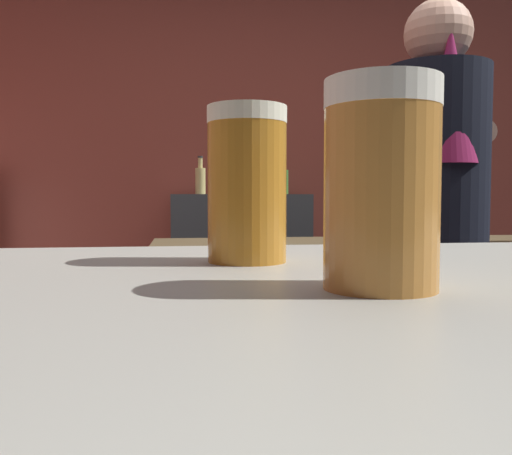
{
  "coord_description": "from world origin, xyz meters",
  "views": [
    {
      "loc": [
        -0.56,
        -1.44,
        1.08
      ],
      "look_at": [
        -0.48,
        -0.75,
        1.04
      ],
      "focal_mm": 38.34,
      "sensor_mm": 36.0,
      "label": 1
    }
  ],
  "objects_px": {
    "chefs_knife": "(455,241)",
    "bottle_vinegar": "(284,181)",
    "bartender": "(435,222)",
    "bottle_hot_sauce": "(200,179)",
    "mixing_bowl": "(259,237)",
    "pint_glass_near": "(381,185)",
    "pint_glass_far": "(247,185)",
    "bottle_olive_oil": "(239,178)",
    "bottle_soy": "(251,180)"
  },
  "relations": [
    {
      "from": "pint_glass_far",
      "to": "bartender",
      "type": "bearing_deg",
      "value": 57.91
    },
    {
      "from": "chefs_knife",
      "to": "bottle_vinegar",
      "type": "height_order",
      "value": "bottle_vinegar"
    },
    {
      "from": "pint_glass_far",
      "to": "bottle_hot_sauce",
      "type": "xyz_separation_m",
      "value": [
        0.04,
        2.78,
        0.09
      ]
    },
    {
      "from": "pint_glass_far",
      "to": "bottle_olive_oil",
      "type": "relative_size",
      "value": 0.56
    },
    {
      "from": "pint_glass_far",
      "to": "chefs_knife",
      "type": "bearing_deg",
      "value": 57.25
    },
    {
      "from": "mixing_bowl",
      "to": "bottle_hot_sauce",
      "type": "xyz_separation_m",
      "value": [
        -0.2,
        1.15,
        0.26
      ]
    },
    {
      "from": "bartender",
      "to": "pint_glass_far",
      "type": "bearing_deg",
      "value": 150.96
    },
    {
      "from": "bottle_vinegar",
      "to": "mixing_bowl",
      "type": "bearing_deg",
      "value": -105.02
    },
    {
      "from": "chefs_knife",
      "to": "bottle_soy",
      "type": "distance_m",
      "value": 1.49
    },
    {
      "from": "bottle_olive_oil",
      "to": "chefs_knife",
      "type": "bearing_deg",
      "value": -56.73
    },
    {
      "from": "pint_glass_near",
      "to": "bottle_soy",
      "type": "distance_m",
      "value": 3.1
    },
    {
      "from": "pint_glass_near",
      "to": "pint_glass_far",
      "type": "xyz_separation_m",
      "value": [
        -0.07,
        0.16,
        0.0
      ]
    },
    {
      "from": "mixing_bowl",
      "to": "pint_glass_near",
      "type": "distance_m",
      "value": 1.81
    },
    {
      "from": "pint_glass_far",
      "to": "bottle_vinegar",
      "type": "height_order",
      "value": "bottle_vinegar"
    },
    {
      "from": "bottle_olive_oil",
      "to": "bottle_soy",
      "type": "distance_m",
      "value": 0.14
    },
    {
      "from": "chefs_knife",
      "to": "bottle_olive_oil",
      "type": "relative_size",
      "value": 0.97
    },
    {
      "from": "chefs_knife",
      "to": "bottle_soy",
      "type": "xyz_separation_m",
      "value": [
        -0.69,
        1.29,
        0.28
      ]
    },
    {
      "from": "mixing_bowl",
      "to": "bottle_olive_oil",
      "type": "height_order",
      "value": "bottle_olive_oil"
    },
    {
      "from": "mixing_bowl",
      "to": "pint_glass_far",
      "type": "distance_m",
      "value": 1.66
    },
    {
      "from": "mixing_bowl",
      "to": "bottle_soy",
      "type": "relative_size",
      "value": 0.83
    },
    {
      "from": "bartender",
      "to": "mixing_bowl",
      "type": "bearing_deg",
      "value": 55.65
    },
    {
      "from": "bartender",
      "to": "bottle_hot_sauce",
      "type": "relative_size",
      "value": 7.62
    },
    {
      "from": "chefs_knife",
      "to": "bottle_vinegar",
      "type": "bearing_deg",
      "value": 123.89
    },
    {
      "from": "pint_glass_far",
      "to": "bottle_olive_oil",
      "type": "bearing_deg",
      "value": 84.44
    },
    {
      "from": "bottle_vinegar",
      "to": "bottle_hot_sauce",
      "type": "relative_size",
      "value": 0.95
    },
    {
      "from": "bottle_olive_oil",
      "to": "pint_glass_far",
      "type": "bearing_deg",
      "value": -95.56
    },
    {
      "from": "mixing_bowl",
      "to": "bottle_vinegar",
      "type": "height_order",
      "value": "bottle_vinegar"
    },
    {
      "from": "bartender",
      "to": "bottle_soy",
      "type": "bearing_deg",
      "value": 16.65
    },
    {
      "from": "bottle_olive_oil",
      "to": "pint_glass_near",
      "type": "bearing_deg",
      "value": -93.96
    },
    {
      "from": "pint_glass_near",
      "to": "bottle_soy",
      "type": "bearing_deg",
      "value": 84.63
    },
    {
      "from": "bottle_vinegar",
      "to": "bottle_olive_oil",
      "type": "xyz_separation_m",
      "value": [
        -0.27,
        0.03,
        0.01
      ]
    },
    {
      "from": "chefs_knife",
      "to": "bottle_hot_sauce",
      "type": "bearing_deg",
      "value": 141.35
    },
    {
      "from": "chefs_knife",
      "to": "bottle_soy",
      "type": "bearing_deg",
      "value": 128.25
    },
    {
      "from": "pint_glass_near",
      "to": "bottle_hot_sauce",
      "type": "height_order",
      "value": "bottle_hot_sauce"
    },
    {
      "from": "bartender",
      "to": "chefs_knife",
      "type": "height_order",
      "value": "bartender"
    },
    {
      "from": "bartender",
      "to": "bottle_olive_oil",
      "type": "distance_m",
      "value": 1.67
    },
    {
      "from": "chefs_knife",
      "to": "bottle_olive_oil",
      "type": "xyz_separation_m",
      "value": [
        -0.78,
        1.18,
        0.29
      ]
    },
    {
      "from": "bartender",
      "to": "pint_glass_far",
      "type": "height_order",
      "value": "bartender"
    },
    {
      "from": "bartender",
      "to": "chefs_knife",
      "type": "xyz_separation_m",
      "value": [
        0.28,
        0.4,
        -0.1
      ]
    },
    {
      "from": "bottle_vinegar",
      "to": "bottle_soy",
      "type": "distance_m",
      "value": 0.23
    },
    {
      "from": "chefs_knife",
      "to": "pint_glass_far",
      "type": "height_order",
      "value": "pint_glass_far"
    },
    {
      "from": "bottle_olive_oil",
      "to": "bottle_soy",
      "type": "xyz_separation_m",
      "value": [
        0.08,
        0.11,
        -0.01
      ]
    },
    {
      "from": "pint_glass_near",
      "to": "pint_glass_far",
      "type": "bearing_deg",
      "value": 113.36
    },
    {
      "from": "chefs_knife",
      "to": "pint_glass_near",
      "type": "distance_m",
      "value": 2.05
    },
    {
      "from": "bottle_vinegar",
      "to": "pint_glass_near",
      "type": "bearing_deg",
      "value": -99.16
    },
    {
      "from": "bottle_vinegar",
      "to": "bottle_olive_oil",
      "type": "relative_size",
      "value": 0.86
    },
    {
      "from": "mixing_bowl",
      "to": "chefs_knife",
      "type": "distance_m",
      "value": 0.82
    },
    {
      "from": "bartender",
      "to": "bottle_olive_oil",
      "type": "xyz_separation_m",
      "value": [
        -0.49,
        1.59,
        0.19
      ]
    },
    {
      "from": "bottle_vinegar",
      "to": "bottle_olive_oil",
      "type": "bearing_deg",
      "value": 173.59
    },
    {
      "from": "mixing_bowl",
      "to": "chefs_knife",
      "type": "xyz_separation_m",
      "value": [
        0.81,
        -0.0,
        -0.02
      ]
    }
  ]
}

